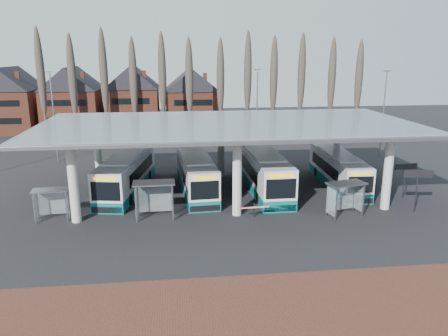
{
  "coord_description": "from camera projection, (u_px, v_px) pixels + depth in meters",
  "views": [
    {
      "loc": [
        -4.68,
        -28.84,
        12.1
      ],
      "look_at": [
        -0.47,
        7.0,
        2.57
      ],
      "focal_mm": 35.0,
      "sensor_mm": 36.0,
      "label": 1
    }
  ],
  "objects": [
    {
      "name": "info_sign_0",
      "position": [
        418.0,
        177.0,
        33.61
      ],
      "size": [
        2.27,
        0.46,
        3.39
      ],
      "rotation": [
        0.0,
        0.0,
        -0.15
      ],
      "color": "black",
      "rests_on": "ground"
    },
    {
      "name": "shelter_2",
      "position": [
        345.0,
        191.0,
        33.07
      ],
      "size": [
        3.14,
        2.11,
        2.67
      ],
      "rotation": [
        0.0,
        0.0,
        0.25
      ],
      "color": "gray",
      "rests_on": "ground"
    },
    {
      "name": "bus_1",
      "position": [
        196.0,
        173.0,
        39.48
      ],
      "size": [
        3.31,
        12.05,
        3.31
      ],
      "rotation": [
        0.0,
        0.0,
        0.06
      ],
      "color": "silver",
      "rests_on": "ground"
    },
    {
      "name": "lamp_post_c",
      "position": [
        383.0,
        112.0,
        51.42
      ],
      "size": [
        0.8,
        0.16,
        10.17
      ],
      "color": "slate",
      "rests_on": "ground"
    },
    {
      "name": "shelter_1",
      "position": [
        154.0,
        192.0,
        32.56
      ],
      "size": [
        3.12,
        1.6,
        2.87
      ],
      "rotation": [
        0.0,
        0.0,
        0.02
      ],
      "color": "gray",
      "rests_on": "ground"
    },
    {
      "name": "bus_3",
      "position": [
        338.0,
        170.0,
        41.0
      ],
      "size": [
        2.88,
        11.33,
        3.12
      ],
      "rotation": [
        0.0,
        0.0,
        -0.04
      ],
      "color": "silver",
      "rests_on": "ground"
    },
    {
      "name": "info_sign_1",
      "position": [
        406.0,
        169.0,
        36.97
      ],
      "size": [
        2.06,
        0.29,
        3.06
      ],
      "rotation": [
        0.0,
        0.0,
        0.09
      ],
      "color": "black",
      "rests_on": "ground"
    },
    {
      "name": "lamp_post_a",
      "position": [
        54.0,
        115.0,
        49.05
      ],
      "size": [
        0.8,
        0.16,
        10.17
      ],
      "color": "slate",
      "rests_on": "ground"
    },
    {
      "name": "bus_0",
      "position": [
        127.0,
        174.0,
        39.29
      ],
      "size": [
        4.56,
        12.39,
        3.37
      ],
      "rotation": [
        0.0,
        0.0,
        -0.17
      ],
      "color": "silver",
      "rests_on": "ground"
    },
    {
      "name": "brick_strip",
      "position": [
        283.0,
        328.0,
        19.79
      ],
      "size": [
        70.0,
        10.0,
        0.03
      ],
      "primitive_type": "cube",
      "color": "#512C20",
      "rests_on": "ground"
    },
    {
      "name": "poplar_row",
      "position": [
        206.0,
        78.0,
        60.76
      ],
      "size": [
        45.1,
        1.1,
        14.5
      ],
      "color": "#473D33",
      "rests_on": "ground"
    },
    {
      "name": "lamp_post_b",
      "position": [
        257.0,
        108.0,
        55.6
      ],
      "size": [
        0.8,
        0.16,
        10.17
      ],
      "color": "slate",
      "rests_on": "ground"
    },
    {
      "name": "station_canopy",
      "position": [
        228.0,
        130.0,
        37.55
      ],
      "size": [
        32.0,
        16.0,
        6.34
      ],
      "color": "beige",
      "rests_on": "ground"
    },
    {
      "name": "barrier",
      "position": [
        255.0,
        208.0,
        32.71
      ],
      "size": [
        2.19,
        0.66,
        1.09
      ],
      "rotation": [
        0.0,
        0.0,
        0.07
      ],
      "color": "black",
      "rests_on": "ground"
    },
    {
      "name": "townhouse_row",
      "position": [
        103.0,
        93.0,
        70.27
      ],
      "size": [
        36.8,
        10.3,
        12.25
      ],
      "color": "brown",
      "rests_on": "ground"
    },
    {
      "name": "bus_2",
      "position": [
        263.0,
        171.0,
        39.85
      ],
      "size": [
        2.91,
        12.79,
        3.54
      ],
      "rotation": [
        0.0,
        0.0,
        0.01
      ],
      "color": "silver",
      "rests_on": "ground"
    },
    {
      "name": "ground",
      "position": [
        242.0,
        227.0,
        31.31
      ],
      "size": [
        140.0,
        140.0,
        0.0
      ],
      "primitive_type": "plane",
      "color": "black",
      "rests_on": "ground"
    },
    {
      "name": "shelter_0",
      "position": [
        51.0,
        197.0,
        32.32
      ],
      "size": [
        2.7,
        1.54,
        2.39
      ],
      "rotation": [
        0.0,
        0.0,
        0.1
      ],
      "color": "gray",
      "rests_on": "ground"
    }
  ]
}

